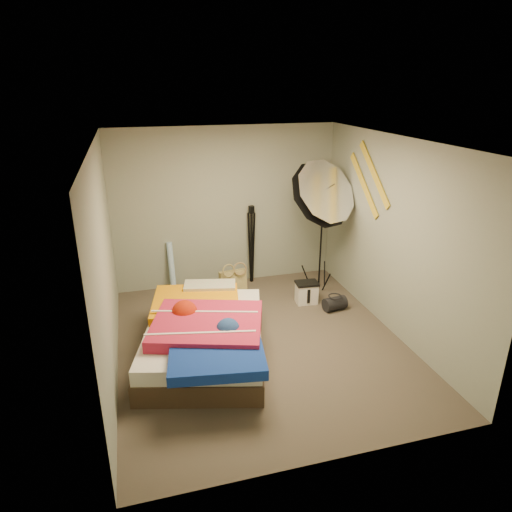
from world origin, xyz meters
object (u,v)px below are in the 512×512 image
object	(u,v)px
tote_bag	(233,284)
camera_tripod	(252,239)
bed	(205,335)
wrapping_roll	(172,267)
camera_case	(306,293)
duffel_bag	(335,304)
photo_umbrella	(320,195)

from	to	relation	value
tote_bag	camera_tripod	xyz separation A→B (m)	(0.41, 0.45, 0.53)
bed	camera_tripod	bearing A→B (deg)	60.80
wrapping_roll	camera_case	xyz separation A→B (m)	(1.88, -0.99, -0.24)
wrapping_roll	bed	xyz separation A→B (m)	(0.19, -1.99, -0.10)
camera_tripod	duffel_bag	bearing A→B (deg)	-55.36
duffel_bag	photo_umbrella	size ratio (longest dim) A/B	0.15
tote_bag	photo_umbrella	bearing A→B (deg)	-17.75
tote_bag	duffel_bag	world-z (taller)	tote_bag
tote_bag	wrapping_roll	size ratio (longest dim) A/B	0.53
duffel_bag	photo_umbrella	xyz separation A→B (m)	(-0.05, 0.60, 1.46)
duffel_bag	photo_umbrella	bearing A→B (deg)	85.61
wrapping_roll	duffel_bag	size ratio (longest dim) A/B	2.38
duffel_bag	camera_tripod	distance (m)	1.70
bed	photo_umbrella	xyz separation A→B (m)	(1.95, 1.27, 1.27)
photo_umbrella	bed	bearing A→B (deg)	-146.95
tote_bag	duffel_bag	bearing A→B (deg)	-39.55
bed	camera_tripod	size ratio (longest dim) A/B	1.81
duffel_bag	camera_tripod	world-z (taller)	camera_tripod
tote_bag	bed	distance (m)	1.66
camera_tripod	wrapping_roll	bearing A→B (deg)	178.95
tote_bag	bed	xyz separation A→B (m)	(-0.68, -1.51, 0.08)
camera_case	tote_bag	bearing A→B (deg)	157.85
camera_case	camera_tripod	xyz separation A→B (m)	(-0.59, 0.97, 0.59)
camera_case	photo_umbrella	bearing A→B (deg)	50.69
duffel_bag	photo_umbrella	distance (m)	1.58
camera_case	camera_tripod	distance (m)	1.27
bed	photo_umbrella	distance (m)	2.65
wrapping_roll	camera_case	world-z (taller)	wrapping_roll
tote_bag	camera_case	world-z (taller)	tote_bag
camera_case	photo_umbrella	distance (m)	1.46
bed	camera_tripod	world-z (taller)	camera_tripod
photo_umbrella	camera_tripod	xyz separation A→B (m)	(-0.85, 0.70, -0.82)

